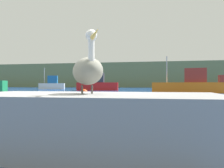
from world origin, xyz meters
name	(u,v)px	position (x,y,z in m)	size (l,w,h in m)	color
ground_plane	(64,137)	(0.00, 0.00, 0.00)	(260.00, 260.00, 0.00)	navy
hillside_backdrop	(155,75)	(0.00, 71.59, 3.84)	(140.00, 11.33, 7.68)	#6B7A51
pier_dock	(88,121)	(0.66, -0.62, 0.41)	(3.99, 2.09, 0.83)	gray
pelican	(88,70)	(0.67, -0.64, 1.19)	(0.81, 1.25, 0.92)	gray
fishing_boat_white	(52,84)	(-19.98, 40.30, 0.99)	(5.30, 3.00, 4.32)	white
fishing_boat_red	(98,84)	(-8.02, 31.83, 0.94)	(6.62, 2.60, 4.42)	red
fishing_boat_orange	(189,85)	(5.03, 24.53, 0.93)	(8.14, 3.55, 4.34)	orange
fishing_boat_yellow	(222,85)	(12.73, 41.97, 0.90)	(4.86, 2.35, 4.81)	yellow
mooring_buoy	(84,93)	(-4.13, 13.48, 0.30)	(0.59, 0.59, 0.59)	#E54C19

